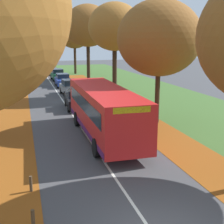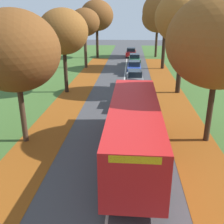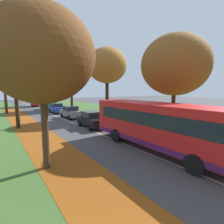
% 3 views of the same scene
% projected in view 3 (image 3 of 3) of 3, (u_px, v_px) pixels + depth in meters
% --- Properties ---
extents(leaf_litter_left, '(2.80, 60.00, 0.00)m').
position_uv_depth(leaf_litter_left, '(53.00, 151.00, 10.94)').
color(leaf_litter_left, '#8C4714').
rests_on(leaf_litter_left, grass_verge_left).
extents(grass_verge_right, '(12.00, 90.00, 0.01)m').
position_uv_depth(grass_verge_right, '(144.00, 118.00, 23.61)').
color(grass_verge_right, '#3D6028').
rests_on(grass_verge_right, ground).
extents(leaf_litter_right, '(2.80, 60.00, 0.00)m').
position_uv_depth(leaf_litter_right, '(154.00, 131.00, 16.12)').
color(leaf_litter_right, '#8C4714').
rests_on(leaf_litter_right, grass_verge_right).
extents(road_centre_line, '(0.12, 80.00, 0.01)m').
position_uv_depth(road_centre_line, '(81.00, 126.00, 18.43)').
color(road_centre_line, silver).
rests_on(road_centre_line, ground).
extents(tree_left_near, '(4.94, 4.94, 7.61)m').
position_uv_depth(tree_left_near, '(41.00, 55.00, 7.95)').
color(tree_left_near, '#422D1E').
rests_on(tree_left_near, ground).
extents(tree_left_mid, '(4.64, 4.64, 7.86)m').
position_uv_depth(tree_left_mid, '(14.00, 69.00, 16.69)').
color(tree_left_mid, black).
rests_on(tree_left_mid, ground).
extents(tree_left_far, '(4.17, 4.17, 8.13)m').
position_uv_depth(tree_left_far, '(4.00, 74.00, 26.91)').
color(tree_left_far, '#422D1E').
rests_on(tree_left_far, ground).
extents(tree_left_distant, '(5.63, 5.63, 9.62)m').
position_uv_depth(tree_left_distant, '(4.00, 73.00, 34.74)').
color(tree_left_distant, black).
rests_on(tree_left_distant, ground).
extents(tree_right_near, '(5.74, 5.74, 8.48)m').
position_uv_depth(tree_right_near, '(175.00, 65.00, 14.79)').
color(tree_right_near, '#382619').
rests_on(tree_right_near, ground).
extents(tree_right_mid, '(5.24, 5.24, 9.39)m').
position_uv_depth(tree_right_mid, '(107.00, 66.00, 23.19)').
color(tree_right_mid, black).
rests_on(tree_right_mid, ground).
extents(tree_right_far, '(6.27, 6.27, 10.43)m').
position_uv_depth(tree_right_far, '(71.00, 70.00, 33.05)').
color(tree_right_far, black).
rests_on(tree_right_far, ground).
extents(tree_right_distant, '(5.45, 5.45, 9.17)m').
position_uv_depth(tree_right_distant, '(54.00, 78.00, 42.06)').
color(tree_right_distant, '#382619').
rests_on(tree_right_distant, ground).
extents(bus, '(2.72, 10.41, 2.98)m').
position_uv_depth(bus, '(158.00, 124.00, 11.01)').
color(bus, red).
rests_on(bus, ground).
extents(car_black_lead, '(1.93, 4.27, 1.62)m').
position_uv_depth(car_black_lead, '(92.00, 119.00, 17.80)').
color(car_black_lead, black).
rests_on(car_black_lead, ground).
extents(car_grey_following, '(1.93, 4.27, 1.62)m').
position_uv_depth(car_grey_following, '(71.00, 112.00, 23.65)').
color(car_grey_following, slate).
rests_on(car_grey_following, ground).
extents(car_blue_third_in_line, '(1.80, 4.21, 1.62)m').
position_uv_depth(car_blue_third_in_line, '(57.00, 108.00, 28.69)').
color(car_blue_third_in_line, '#233D9E').
rests_on(car_blue_third_in_line, ground).
extents(car_green_fourth_in_line, '(1.86, 4.24, 1.62)m').
position_uv_depth(car_green_fourth_in_line, '(47.00, 105.00, 34.03)').
color(car_green_fourth_in_line, '#1E6038').
rests_on(car_green_fourth_in_line, ground).
extents(car_red_trailing, '(1.93, 4.27, 1.62)m').
position_uv_depth(car_red_trailing, '(36.00, 103.00, 40.05)').
color(car_red_trailing, '#B21919').
rests_on(car_red_trailing, ground).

